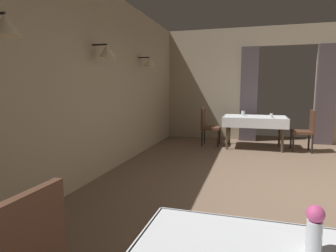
{
  "coord_description": "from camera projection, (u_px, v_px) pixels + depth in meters",
  "views": [
    {
      "loc": [
        -0.86,
        -3.83,
        1.4
      ],
      "look_at": [
        -1.98,
        0.01,
        0.87
      ],
      "focal_mm": 30.34,
      "sensor_mm": 36.0,
      "label": 1
    }
  ],
  "objects": [
    {
      "name": "ground",
      "position": [
        318.0,
        200.0,
        3.59
      ],
      "size": [
        10.08,
        10.08,
        0.0
      ],
      "primitive_type": "plane",
      "color": "#7A604C"
    },
    {
      "name": "chair_mid_right",
      "position": [
        306.0,
        129.0,
        6.29
      ],
      "size": [
        0.45,
        0.44,
        0.93
      ],
      "color": "black",
      "rests_on": "ground"
    },
    {
      "name": "wall_left",
      "position": [
        90.0,
        81.0,
        4.28
      ],
      "size": [
        0.49,
        8.4,
        3.0
      ],
      "color": "tan",
      "rests_on": "ground"
    },
    {
      "name": "glass_mid_a",
      "position": [
        243.0,
        113.0,
        6.86
      ],
      "size": [
        0.08,
        0.08,
        0.12
      ],
      "primitive_type": "cylinder",
      "color": "silver",
      "rests_on": "dining_table_mid"
    },
    {
      "name": "wall_back",
      "position": [
        286.0,
        84.0,
        7.37
      ],
      "size": [
        6.4,
        0.27,
        3.0
      ],
      "color": "tan",
      "rests_on": "ground"
    },
    {
      "name": "dining_table_mid",
      "position": [
        255.0,
        120.0,
        6.68
      ],
      "size": [
        1.43,
        0.94,
        0.75
      ],
      "color": "#4C3D2D",
      "rests_on": "ground"
    },
    {
      "name": "glass_mid_b",
      "position": [
        271.0,
        116.0,
        6.33
      ],
      "size": [
        0.07,
        0.07,
        0.1
      ],
      "primitive_type": "cylinder",
      "color": "silver",
      "rests_on": "dining_table_mid"
    },
    {
      "name": "chair_mid_left",
      "position": [
        208.0,
        125.0,
        7.0
      ],
      "size": [
        0.45,
        0.44,
        0.93
      ],
      "color": "black",
      "rests_on": "ground"
    },
    {
      "name": "flower_vase_near",
      "position": [
        315.0,
        227.0,
        1.12
      ],
      "size": [
        0.07,
        0.07,
        0.19
      ],
      "color": "silver",
      "rests_on": "dining_table_near"
    }
  ]
}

